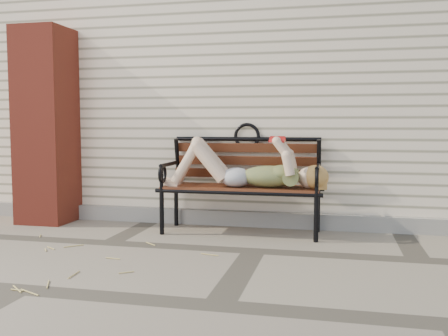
# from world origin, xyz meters

# --- Properties ---
(ground) EXTENTS (80.00, 80.00, 0.00)m
(ground) POSITION_xyz_m (0.00, 0.00, 0.00)
(ground) COLOR #7B705E
(ground) RESTS_ON ground
(house_wall) EXTENTS (8.00, 4.00, 3.00)m
(house_wall) POSITION_xyz_m (0.00, 3.00, 1.50)
(house_wall) COLOR #F6DFC0
(house_wall) RESTS_ON ground
(foundation_strip) EXTENTS (8.00, 0.10, 0.15)m
(foundation_strip) POSITION_xyz_m (0.00, 0.97, 0.07)
(foundation_strip) COLOR gray
(foundation_strip) RESTS_ON ground
(brick_pillar) EXTENTS (0.50, 0.50, 2.00)m
(brick_pillar) POSITION_xyz_m (-2.30, 0.75, 1.00)
(brick_pillar) COLOR maroon
(brick_pillar) RESTS_ON ground
(garden_bench) EXTENTS (1.60, 0.64, 1.03)m
(garden_bench) POSITION_xyz_m (-0.23, 0.74, 0.58)
(garden_bench) COLOR black
(garden_bench) RESTS_ON ground
(reading_woman) EXTENTS (1.51, 0.34, 0.47)m
(reading_woman) POSITION_xyz_m (-0.22, 0.61, 0.61)
(reading_woman) COLOR #093042
(reading_woman) RESTS_ON ground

